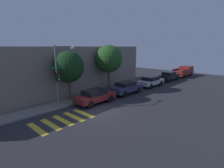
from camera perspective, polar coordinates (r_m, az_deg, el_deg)
ground_plane at (r=15.51m, az=-3.92°, el=-9.06°), size 60.00×60.00×0.00m
sidewalk at (r=18.61m, az=-12.77°, el=-5.46°), size 26.00×1.97×0.14m
building_row at (r=21.75m, az=-19.64°, el=4.04°), size 26.00×6.00×5.61m
crosswalk at (r=14.34m, az=-15.82°, el=-11.33°), size 4.47×2.60×0.00m
traffic_light_pole at (r=16.37m, az=-16.32°, el=4.78°), size 2.35×0.56×5.75m
sedan_near_corner at (r=17.57m, az=-5.53°, el=-3.91°), size 4.24×1.83×1.40m
sedan_middle at (r=21.04m, az=4.65°, el=-1.08°), size 4.35×1.85×1.48m
sedan_far_end at (r=25.61m, az=12.56°, el=0.99°), size 4.53×1.88×1.45m
sedan_tail_of_row at (r=30.63m, az=18.12°, el=2.54°), size 4.27×1.79×1.53m
pickup_truck at (r=36.23m, az=22.32°, el=3.85°), size 5.63×2.14×1.84m
tree_near_corner at (r=18.06m, az=-14.05°, el=5.41°), size 3.15×3.15×5.18m
tree_midblock at (r=21.68m, az=-1.09°, el=8.18°), size 3.38×3.38×5.81m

